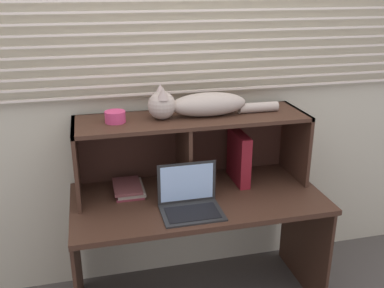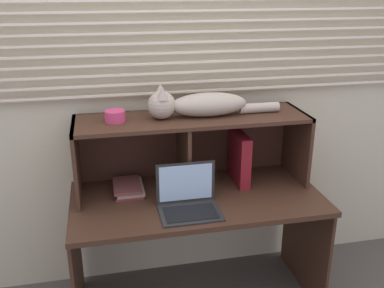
{
  "view_description": "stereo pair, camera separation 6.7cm",
  "coord_description": "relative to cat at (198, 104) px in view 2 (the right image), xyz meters",
  "views": [
    {
      "loc": [
        -0.55,
        -1.97,
        1.85
      ],
      "look_at": [
        0.0,
        0.31,
        0.97
      ],
      "focal_mm": 40.99,
      "sensor_mm": 36.0,
      "label": 1
    },
    {
      "loc": [
        -0.49,
        -1.98,
        1.85
      ],
      "look_at": [
        0.0,
        0.31,
        0.97
      ],
      "focal_mm": 40.99,
      "sensor_mm": 36.0,
      "label": 2
    }
  ],
  "objects": [
    {
      "name": "binder_upright",
      "position": [
        0.26,
        0.0,
        -0.34
      ],
      "size": [
        0.06,
        0.26,
        0.31
      ],
      "primitive_type": "cube",
      "color": "maroon",
      "rests_on": "desk"
    },
    {
      "name": "cat",
      "position": [
        0.0,
        0.0,
        0.0
      ],
      "size": [
        0.76,
        0.16,
        0.19
      ],
      "color": "#B2A192",
      "rests_on": "hutch_shelf_unit"
    },
    {
      "name": "hutch_shelf_unit",
      "position": [
        -0.04,
        0.03,
        -0.2
      ],
      "size": [
        1.31,
        0.38,
        0.43
      ],
      "color": "#40261B",
      "rests_on": "desk"
    },
    {
      "name": "laptop",
      "position": [
        -0.11,
        -0.28,
        -0.44
      ],
      "size": [
        0.32,
        0.24,
        0.24
      ],
      "color": "#262626",
      "rests_on": "desk"
    },
    {
      "name": "desk",
      "position": [
        -0.03,
        -0.14,
        -0.63
      ],
      "size": [
        1.4,
        0.68,
        0.71
      ],
      "color": "#40261B",
      "rests_on": "ground"
    },
    {
      "name": "small_basket",
      "position": [
        -0.45,
        0.0,
        -0.04
      ],
      "size": [
        0.11,
        0.11,
        0.06
      ],
      "primitive_type": "cylinder",
      "color": "#CE3C6C",
      "rests_on": "hutch_shelf_unit"
    },
    {
      "name": "back_panel_with_blinds",
      "position": [
        -0.03,
        0.24,
        0.05
      ],
      "size": [
        4.4,
        0.08,
        2.5
      ],
      "color": "beige",
      "rests_on": "ground"
    },
    {
      "name": "book_stack",
      "position": [
        -0.4,
        0.0,
        -0.47
      ],
      "size": [
        0.17,
        0.24,
        0.05
      ],
      "color": "maroon",
      "rests_on": "desk"
    }
  ]
}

